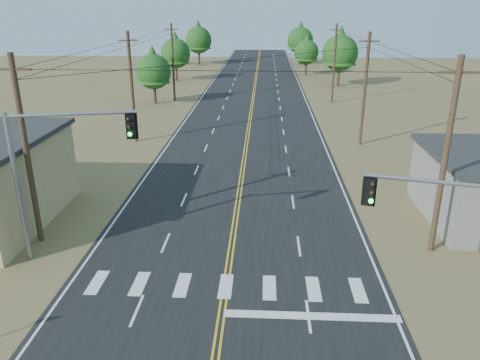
{
  "coord_description": "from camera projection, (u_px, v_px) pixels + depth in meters",
  "views": [
    {
      "loc": [
        1.63,
        -10.28,
        12.08
      ],
      "look_at": [
        0.41,
        12.63,
        3.5
      ],
      "focal_mm": 35.0,
      "sensor_mm": 36.0,
      "label": 1
    }
  ],
  "objects": [
    {
      "name": "utility_pole_left_mid",
      "position": [
        132.0,
        87.0,
        42.58
      ],
      "size": [
        1.8,
        0.3,
        10.0
      ],
      "color": "#4C3826",
      "rests_on": "ground"
    },
    {
      "name": "tree_left_far",
      "position": [
        198.0,
        37.0,
        99.68
      ],
      "size": [
        5.6,
        5.6,
        9.33
      ],
      "color": "#3F2D1E",
      "rests_on": "ground"
    },
    {
      "name": "utility_pole_right_mid",
      "position": [
        365.0,
        89.0,
        41.54
      ],
      "size": [
        1.8,
        0.3,
        10.0
      ],
      "color": "#4C3826",
      "rests_on": "ground"
    },
    {
      "name": "utility_pole_right_near",
      "position": [
        445.0,
        157.0,
        22.84
      ],
      "size": [
        1.8,
        0.3,
        10.0
      ],
      "color": "#4C3826",
      "rests_on": "ground"
    },
    {
      "name": "utility_pole_right_far",
      "position": [
        334.0,
        63.0,
        60.25
      ],
      "size": [
        1.8,
        0.3,
        10.0
      ],
      "color": "#4C3826",
      "rests_on": "ground"
    },
    {
      "name": "tree_right_far",
      "position": [
        300.0,
        38.0,
        100.16
      ],
      "size": [
        5.51,
        5.51,
        9.18
      ],
      "color": "#3F2D1E",
      "rests_on": "ground"
    },
    {
      "name": "road",
      "position": [
        246.0,
        149.0,
        41.98
      ],
      "size": [
        15.0,
        200.0,
        0.02
      ],
      "primitive_type": "cube",
      "color": "black",
      "rests_on": "ground"
    },
    {
      "name": "signal_mast_left",
      "position": [
        51.0,
        162.0,
        22.27
      ],
      "size": [
        5.85,
        1.57,
        7.56
      ],
      "rotation": [
        0.0,
        0.0,
        0.23
      ],
      "color": "gray",
      "rests_on": "ground"
    },
    {
      "name": "utility_pole_left_near",
      "position": [
        26.0,
        151.0,
        23.88
      ],
      "size": [
        1.8,
        0.3,
        10.0
      ],
      "color": "#4C3826",
      "rests_on": "ground"
    },
    {
      "name": "tree_right_near",
      "position": [
        340.0,
        49.0,
        72.79
      ],
      "size": [
        5.58,
        5.58,
        9.3
      ],
      "color": "#3F2D1E",
      "rests_on": "ground"
    },
    {
      "name": "utility_pole_left_far",
      "position": [
        173.0,
        62.0,
        61.29
      ],
      "size": [
        1.8,
        0.3,
        10.0
      ],
      "color": "#4C3826",
      "rests_on": "ground"
    },
    {
      "name": "tree_right_mid",
      "position": [
        307.0,
        50.0,
        85.07
      ],
      "size": [
        4.43,
        4.43,
        7.38
      ],
      "color": "#3F2D1E",
      "rests_on": "ground"
    },
    {
      "name": "tree_left_near",
      "position": [
        153.0,
        68.0,
        59.89
      ],
      "size": [
        4.47,
        4.47,
        7.44
      ],
      "color": "#3F2D1E",
      "rests_on": "ground"
    },
    {
      "name": "tree_left_mid",
      "position": [
        175.0,
        50.0,
        78.47
      ],
      "size": [
        4.93,
        4.93,
        8.21
      ],
      "color": "#3F2D1E",
      "rests_on": "ground"
    }
  ]
}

